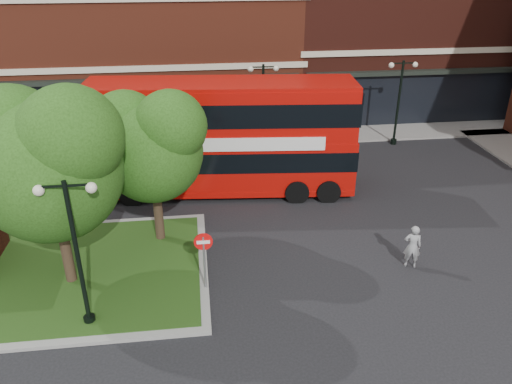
{
  "coord_description": "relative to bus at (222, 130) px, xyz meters",
  "views": [
    {
      "loc": [
        -1.83,
        -12.69,
        10.73
      ],
      "look_at": [
        0.39,
        4.91,
        2.0
      ],
      "focal_mm": 35.0,
      "sensor_mm": 36.0,
      "label": 1
    }
  ],
  "objects": [
    {
      "name": "ground",
      "position": [
        0.65,
        -9.36,
        -3.08
      ],
      "size": [
        120.0,
        120.0,
        0.0
      ],
      "primitive_type": "plane",
      "color": "black",
      "rests_on": "ground"
    },
    {
      "name": "pavement_far",
      "position": [
        0.65,
        7.14,
        -3.02
      ],
      "size": [
        44.0,
        3.0,
        0.12
      ],
      "primitive_type": "cube",
      "color": "slate",
      "rests_on": "ground"
    },
    {
      "name": "terrace_far_left",
      "position": [
        -7.35,
        14.64,
        3.92
      ],
      "size": [
        26.0,
        12.0,
        14.0
      ],
      "primitive_type": "cube",
      "color": "maroon",
      "rests_on": "ground"
    },
    {
      "name": "traffic_island",
      "position": [
        -7.35,
        -6.36,
        -3.02
      ],
      "size": [
        12.6,
        7.6,
        0.15
      ],
      "color": "gray",
      "rests_on": "ground"
    },
    {
      "name": "tree_island_west",
      "position": [
        -5.95,
        -6.79,
        1.71
      ],
      "size": [
        5.4,
        4.71,
        7.21
      ],
      "color": "#2D2116",
      "rests_on": "ground"
    },
    {
      "name": "tree_island_east",
      "position": [
        -2.93,
        -4.3,
        1.16
      ],
      "size": [
        4.46,
        3.9,
        6.29
      ],
      "color": "#2D2116",
      "rests_on": "ground"
    },
    {
      "name": "lamp_island",
      "position": [
        -4.85,
        -9.16,
        -0.26
      ],
      "size": [
        1.72,
        0.36,
        5.0
      ],
      "color": "black",
      "rests_on": "ground"
    },
    {
      "name": "lamp_far_left",
      "position": [
        2.65,
        5.14,
        -0.26
      ],
      "size": [
        1.72,
        0.36,
        5.0
      ],
      "color": "black",
      "rests_on": "ground"
    },
    {
      "name": "lamp_far_right",
      "position": [
        10.65,
        5.14,
        -0.26
      ],
      "size": [
        1.72,
        0.36,
        5.0
      ],
      "color": "black",
      "rests_on": "ground"
    },
    {
      "name": "bus",
      "position": [
        0.0,
        0.0,
        0.0
      ],
      "size": [
        12.51,
        3.89,
        4.7
      ],
      "rotation": [
        0.0,
        0.0,
        -0.09
      ],
      "color": "#AB0B06",
      "rests_on": "ground"
    },
    {
      "name": "woman",
      "position": [
        6.47,
        -7.36,
        -2.22
      ],
      "size": [
        0.73,
        0.59,
        1.72
      ],
      "primitive_type": "imported",
      "rotation": [
        0.0,
        0.0,
        2.82
      ],
      "color": "gray",
      "rests_on": "ground"
    },
    {
      "name": "car_silver",
      "position": [
        -2.84,
        5.14,
        -2.46
      ],
      "size": [
        3.75,
        1.65,
        1.26
      ],
      "primitive_type": "imported",
      "rotation": [
        0.0,
        0.0,
        1.52
      ],
      "color": "#A2A4A9",
      "rests_on": "ground"
    },
    {
      "name": "car_white",
      "position": [
        3.65,
        5.14,
        -2.46
      ],
      "size": [
        3.82,
        1.47,
        1.24
      ],
      "primitive_type": "imported",
      "rotation": [
        0.0,
        0.0,
        1.53
      ],
      "color": "silver",
      "rests_on": "ground"
    },
    {
      "name": "no_entry_sign",
      "position": [
        -1.15,
        -7.86,
        -1.46
      ],
      "size": [
        0.63,
        0.08,
        2.28
      ],
      "rotation": [
        0.0,
        0.0,
        -0.01
      ],
      "color": "slate",
      "rests_on": "ground"
    }
  ]
}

